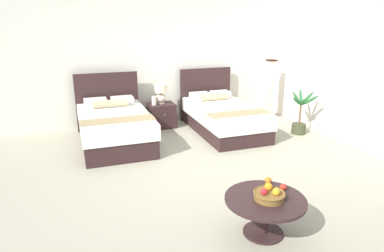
{
  "coord_description": "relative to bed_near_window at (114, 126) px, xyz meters",
  "views": [
    {
      "loc": [
        -1.9,
        -4.75,
        2.32
      ],
      "look_at": [
        0.0,
        0.48,
        0.58
      ],
      "focal_mm": 32.88,
      "sensor_mm": 36.0,
      "label": 1
    }
  ],
  "objects": [
    {
      "name": "bed_near_corner",
      "position": [
        2.24,
        0.01,
        -0.03
      ],
      "size": [
        1.22,
        2.19,
        1.19
      ],
      "color": "#301E1E",
      "rests_on": "ground"
    },
    {
      "name": "loose_apple",
      "position": [
        1.41,
        -3.42,
        0.14
      ],
      "size": [
        0.08,
        0.08,
        0.08
      ],
      "color": "red",
      "rests_on": "coffee_table"
    },
    {
      "name": "potted_palm",
      "position": [
        3.65,
        -0.7,
        -0.05
      ],
      "size": [
        0.52,
        0.56,
        0.91
      ],
      "color": "#3C4128",
      "rests_on": "ground"
    },
    {
      "name": "coffee_table",
      "position": [
        1.13,
        -3.51,
        0.0
      ],
      "size": [
        0.88,
        0.88,
        0.44
      ],
      "color": "#301E1E",
      "rests_on": "ground"
    },
    {
      "name": "bed_near_window",
      "position": [
        0.0,
        0.0,
        0.0
      ],
      "size": [
        1.29,
        2.05,
        1.21
      ],
      "color": "#301E1E",
      "rests_on": "ground"
    },
    {
      "name": "loose_orange",
      "position": [
        1.34,
        -3.22,
        0.14
      ],
      "size": [
        0.08,
        0.08,
        0.08
      ],
      "color": "orange",
      "rests_on": "coffee_table"
    },
    {
      "name": "wall_back",
      "position": [
        1.12,
        1.18,
        1.07
      ],
      "size": [
        9.72,
        0.12,
        2.81
      ],
      "primitive_type": "cube",
      "color": "white",
      "rests_on": "ground"
    },
    {
      "name": "nightstand",
      "position": [
        1.11,
        0.72,
        -0.08
      ],
      "size": [
        0.56,
        0.5,
        0.52
      ],
      "color": "#301E1E",
      "rests_on": "ground"
    },
    {
      "name": "fruit_bowl",
      "position": [
        1.15,
        -3.54,
        0.15
      ],
      "size": [
        0.34,
        0.34,
        0.15
      ],
      "color": "brown",
      "rests_on": "coffee_table"
    },
    {
      "name": "wall_side_right",
      "position": [
        4.18,
        -1.27,
        1.07
      ],
      "size": [
        0.12,
        4.91,
        2.81
      ],
      "primitive_type": "cube",
      "color": "white",
      "rests_on": "ground"
    },
    {
      "name": "ground_plane",
      "position": [
        1.12,
        -1.67,
        -0.35
      ],
      "size": [
        9.72,
        9.31,
        0.02
      ],
      "primitive_type": "cube",
      "color": "#A5A089"
    },
    {
      "name": "vase",
      "position": [
        0.95,
        0.68,
        0.27
      ],
      "size": [
        0.1,
        0.1,
        0.18
      ],
      "color": "silver",
      "rests_on": "nightstand"
    },
    {
      "name": "table_lamp",
      "position": [
        1.11,
        0.74,
        0.42
      ],
      "size": [
        0.27,
        0.27,
        0.42
      ],
      "color": "beige",
      "rests_on": "nightstand"
    },
    {
      "name": "floor_lamp_corner",
      "position": [
        3.63,
        0.47,
        0.35
      ],
      "size": [
        0.21,
        0.21,
        1.39
      ],
      "color": "black",
      "rests_on": "ground"
    }
  ]
}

